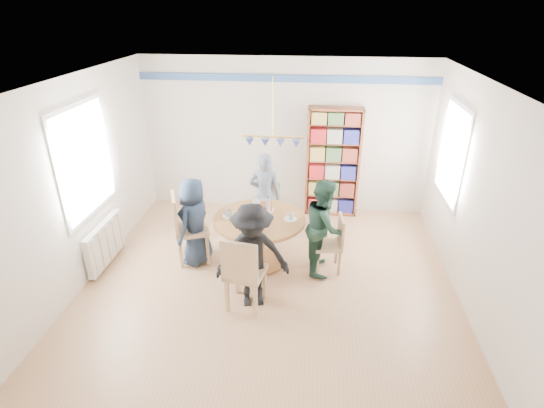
# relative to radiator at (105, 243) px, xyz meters

# --- Properties ---
(ground) EXTENTS (5.00, 5.00, 0.00)m
(ground) POSITION_rel_radiator_xyz_m (2.42, -0.30, -0.35)
(ground) COLOR tan
(room_shell) EXTENTS (5.00, 5.00, 5.00)m
(room_shell) POSITION_rel_radiator_xyz_m (2.16, 0.57, 1.30)
(room_shell) COLOR white
(room_shell) RESTS_ON ground
(radiator) EXTENTS (0.12, 1.00, 0.60)m
(radiator) POSITION_rel_radiator_xyz_m (0.00, 0.00, 0.00)
(radiator) COLOR silver
(radiator) RESTS_ON ground
(dining_table) EXTENTS (1.30, 1.30, 0.75)m
(dining_table) POSITION_rel_radiator_xyz_m (2.22, 0.25, 0.21)
(dining_table) COLOR brown
(dining_table) RESTS_ON ground
(chair_left) EXTENTS (0.61, 0.61, 1.06)m
(chair_left) POSITION_rel_radiator_xyz_m (1.14, 0.22, 0.23)
(chair_left) COLOR tan
(chair_left) RESTS_ON ground
(chair_right) EXTENTS (0.41, 0.41, 0.84)m
(chair_right) POSITION_rel_radiator_xyz_m (3.27, 0.21, 0.11)
(chair_right) COLOR tan
(chair_right) RESTS_ON ground
(chair_far) EXTENTS (0.43, 0.43, 0.86)m
(chair_far) POSITION_rel_radiator_xyz_m (2.21, 1.22, 0.12)
(chair_far) COLOR tan
(chair_far) RESTS_ON ground
(chair_near) EXTENTS (0.52, 0.52, 1.03)m
(chair_near) POSITION_rel_radiator_xyz_m (2.16, -0.79, 0.22)
(chair_near) COLOR tan
(chair_near) RESTS_ON ground
(person_left) EXTENTS (0.58, 0.73, 1.31)m
(person_left) POSITION_rel_radiator_xyz_m (1.29, 0.21, 0.31)
(person_left) COLOR #192538
(person_left) RESTS_ON ground
(person_right) EXTENTS (0.52, 0.67, 1.38)m
(person_right) POSITION_rel_radiator_xyz_m (3.13, 0.21, 0.34)
(person_right) COLOR #1B372B
(person_right) RESTS_ON ground
(person_far) EXTENTS (0.52, 0.34, 1.42)m
(person_far) POSITION_rel_radiator_xyz_m (2.19, 1.10, 0.36)
(person_far) COLOR gray
(person_far) RESTS_ON ground
(person_near) EXTENTS (0.99, 0.69, 1.39)m
(person_near) POSITION_rel_radiator_xyz_m (2.26, -0.66, 0.35)
(person_near) COLOR black
(person_near) RESTS_ON ground
(bookshelf) EXTENTS (0.92, 0.27, 1.92)m
(bookshelf) POSITION_rel_radiator_xyz_m (3.27, 2.04, 0.60)
(bookshelf) COLOR maroon
(bookshelf) RESTS_ON ground
(tableware) EXTENTS (1.06, 1.06, 0.28)m
(tableware) POSITION_rel_radiator_xyz_m (2.20, 0.27, 0.46)
(tableware) COLOR white
(tableware) RESTS_ON dining_table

